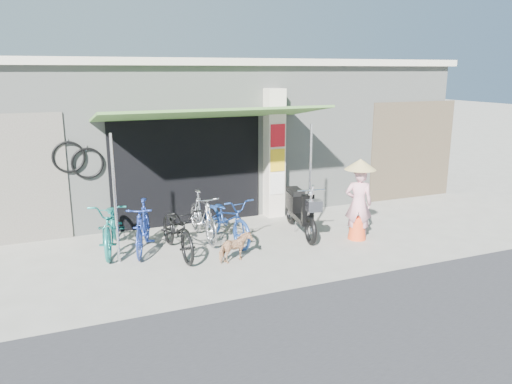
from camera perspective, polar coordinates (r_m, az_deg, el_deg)
name	(u,v)px	position (r m, az deg, el deg)	size (l,w,h in m)	color
ground	(286,253)	(9.61, 3.41, -7.01)	(80.00, 80.00, 0.00)	gray
bicycle_shop	(205,129)	(13.83, -5.80, 7.18)	(12.30, 5.30, 3.66)	gray
shop_pillar	(274,154)	(11.71, 2.04, 4.40)	(0.42, 0.44, 3.00)	beige
awning	(212,115)	(10.20, -5.06, 8.71)	(4.60, 1.88, 2.72)	#457132
neighbour_right	(412,151)	(14.08, 17.40, 4.55)	(2.60, 0.06, 2.60)	brown
bike_teal	(112,225)	(10.01, -16.19, -3.60)	(0.68, 1.95, 1.02)	#1A756D
bike_blue	(143,227)	(9.79, -12.82, -3.90)	(0.46, 1.64, 0.98)	navy
bike_black	(178,230)	(9.52, -8.93, -4.27)	(0.64, 1.85, 0.97)	black
bike_silver	(203,216)	(10.26, -6.13, -2.74)	(0.47, 1.67, 1.00)	#AEAFB3
bike_navy	(227,219)	(10.12, -3.31, -3.04)	(0.64, 1.83, 0.96)	navy
street_dog	(235,248)	(9.11, -2.38, -6.38)	(0.29, 0.64, 0.54)	tan
moped	(300,210)	(10.65, 5.00, -2.03)	(0.66, 1.98, 1.13)	black
nun	(359,200)	(10.36, 11.66, -0.86)	(0.65, 0.64, 1.68)	pink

